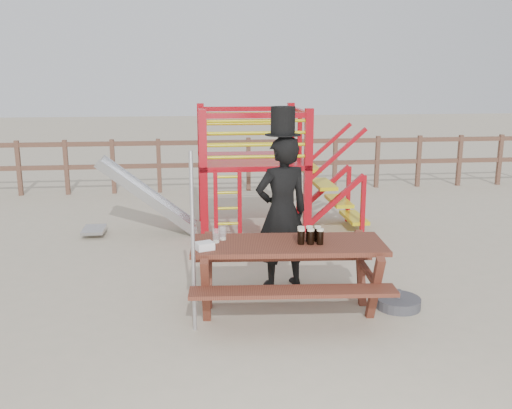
{
  "coord_description": "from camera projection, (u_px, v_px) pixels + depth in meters",
  "views": [
    {
      "loc": [
        -0.77,
        -5.68,
        2.62
      ],
      "look_at": [
        -0.03,
        0.8,
        1.11
      ],
      "focal_mm": 40.0,
      "sensor_mm": 36.0,
      "label": 1
    }
  ],
  "objects": [
    {
      "name": "ground",
      "position": [
        267.0,
        320.0,
        6.18
      ],
      "size": [
        60.0,
        60.0,
        0.0
      ],
      "primitive_type": "plane",
      "color": "#B2A48B",
      "rests_on": "ground"
    },
    {
      "name": "paper_bag",
      "position": [
        205.0,
        246.0,
        5.96
      ],
      "size": [
        0.22,
        0.19,
        0.08
      ],
      "primitive_type": "cube",
      "rotation": [
        0.0,
        0.0,
        0.36
      ],
      "color": "white",
      "rests_on": "picnic_table"
    },
    {
      "name": "back_fence",
      "position": [
        226.0,
        159.0,
        12.79
      ],
      "size": [
        15.09,
        0.09,
        1.2
      ],
      "color": "brown",
      "rests_on": "ground"
    },
    {
      "name": "man_with_hat",
      "position": [
        282.0,
        208.0,
        6.97
      ],
      "size": [
        0.79,
        0.62,
        2.24
      ],
      "rotation": [
        0.0,
        0.0,
        3.41
      ],
      "color": "black",
      "rests_on": "ground"
    },
    {
      "name": "metal_pole",
      "position": [
        193.0,
        244.0,
        5.74
      ],
      "size": [
        0.04,
        0.04,
        1.88
      ],
      "primitive_type": "cylinder",
      "color": "#B2B2B7",
      "rests_on": "ground"
    },
    {
      "name": "playground_fort",
      "position": [
        246.0,
        169.0,
        9.41
      ],
      "size": [
        4.71,
        1.84,
        2.1
      ],
      "color": "#AC0B15",
      "rests_on": "ground"
    },
    {
      "name": "picnic_table",
      "position": [
        288.0,
        269.0,
        6.28
      ],
      "size": [
        2.19,
        1.59,
        0.81
      ],
      "rotation": [
        0.0,
        0.0,
        -0.07
      ],
      "color": "brown",
      "rests_on": "ground"
    },
    {
      "name": "stout_pints",
      "position": [
        310.0,
        235.0,
        6.19
      ],
      "size": [
        0.28,
        0.2,
        0.17
      ],
      "color": "black",
      "rests_on": "picnic_table"
    },
    {
      "name": "parasol_base",
      "position": [
        398.0,
        303.0,
        6.51
      ],
      "size": [
        0.51,
        0.51,
        0.22
      ],
      "color": "#3D3D43",
      "rests_on": "ground"
    },
    {
      "name": "empty_glasses",
      "position": [
        219.0,
        235.0,
        6.26
      ],
      "size": [
        0.15,
        0.17,
        0.15
      ],
      "color": "silver",
      "rests_on": "picnic_table"
    }
  ]
}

